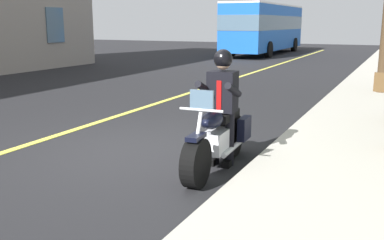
# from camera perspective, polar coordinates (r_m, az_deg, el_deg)

# --- Properties ---
(ground_plane) EXTENTS (80.00, 80.00, 0.00)m
(ground_plane) POSITION_cam_1_polar(r_m,az_deg,el_deg) (7.48, -6.73, -4.04)
(ground_plane) COLOR black
(lane_center_stripe) EXTENTS (60.00, 0.16, 0.01)m
(lane_center_stripe) POSITION_cam_1_polar(r_m,az_deg,el_deg) (8.69, -17.95, -2.21)
(lane_center_stripe) COLOR #E5DB4C
(lane_center_stripe) RESTS_ON ground_plane
(motorcycle_main) EXTENTS (2.22, 0.67, 1.26)m
(motorcycle_main) POSITION_cam_1_polar(r_m,az_deg,el_deg) (6.50, 3.33, -2.39)
(motorcycle_main) COLOR black
(motorcycle_main) RESTS_ON ground_plane
(rider_main) EXTENTS (0.64, 0.57, 1.74)m
(rider_main) POSITION_cam_1_polar(r_m,az_deg,el_deg) (6.55, 3.92, 2.95)
(rider_main) COLOR black
(rider_main) RESTS_ON ground_plane
(bus_near) EXTENTS (11.05, 2.70, 3.30)m
(bus_near) POSITION_cam_1_polar(r_m,az_deg,el_deg) (31.08, 9.45, 11.86)
(bus_near) COLOR blue
(bus_near) RESTS_ON ground_plane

